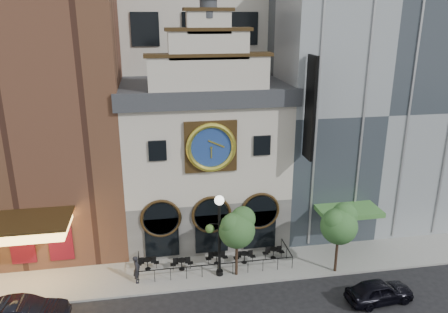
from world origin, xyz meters
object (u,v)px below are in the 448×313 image
Objects in this scene: lamppost at (219,227)px; tree_left at (237,227)px; bistro_1 at (182,264)px; bistro_3 at (244,257)px; car_right at (379,291)px; bistro_2 at (217,258)px; tree_right at (340,223)px; pedestrian at (137,269)px; bistro_0 at (148,263)px; bistro_4 at (273,252)px.

lamppost is 1.20m from tree_left.
bistro_1 is 0.27× the size of lamppost.
car_right is at bearing -36.93° from bistro_3.
bistro_2 is 0.32× the size of tree_right.
pedestrian is 13.87m from tree_right.
pedestrian is at bearing -166.74° from bistro_2.
tree_left is at bearing -15.40° from bistro_0.
bistro_3 is 1.00× the size of bistro_4.
pedestrian is at bearing -116.13° from bistro_0.
pedestrian is 0.39× the size of tree_left.
tree_right reaches higher than pedestrian.
bistro_3 is at bearing -81.29° from pedestrian.
bistro_0 is 1.00× the size of bistro_2.
lamppost reaches higher than bistro_3.
tree_right is (6.85, -0.75, 0.08)m from tree_left.
tree_right is (-1.36, 3.50, 3.07)m from car_right.
bistro_1 is 1.00× the size of bistro_3.
tree_left is at bearing -53.23° from bistro_2.
bistro_1 is at bearing 162.03° from tree_left.
lamppost is at bearing -90.77° from pedestrian.
bistro_2 is 5.73m from pedestrian.
bistro_0 is at bearing 61.96° from car_right.
car_right is at bearing -9.02° from lamppost.
bistro_4 is at bearing -81.61° from pedestrian.
bistro_0 is at bearing 168.77° from bistro_1.
car_right is at bearing -27.34° from tree_left.
bistro_4 is at bearing 0.21° from bistro_2.
tree_right is (8.01, -2.30, 3.19)m from bistro_2.
tree_left reaches higher than bistro_0.
car_right is at bearing -48.34° from bistro_4.
pedestrian reaches higher than bistro_4.
bistro_0 is 0.32× the size of tree_right.
bistro_0 is at bearing 179.43° from bistro_4.
bistro_1 is 4.97m from tree_left.
bistro_3 is (4.50, 0.12, 0.00)m from bistro_1.
car_right is 9.71m from tree_left.
pedestrian is (-7.53, -1.07, 0.50)m from bistro_3.
bistro_4 is at bearing 6.62° from bistro_3.
tree_left is (1.16, -1.56, 3.11)m from bistro_2.
tree_left is (6.03, -1.66, 3.11)m from bistro_0.
bistro_4 is at bearing -0.57° from bistro_0.
bistro_2 is at bearing 8.14° from bistro_1.
tree_right is at bearing 9.76° from lamppost.
bistro_3 is 0.32× the size of tree_left.
bistro_3 is 0.37× the size of car_right.
pedestrian is (-3.04, -0.95, 0.50)m from bistro_1.
pedestrian reaches higher than bistro_0.
car_right is at bearing -24.58° from bistro_1.
lamppost reaches higher than pedestrian.
tree_right is at bearing -6.22° from tree_left.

